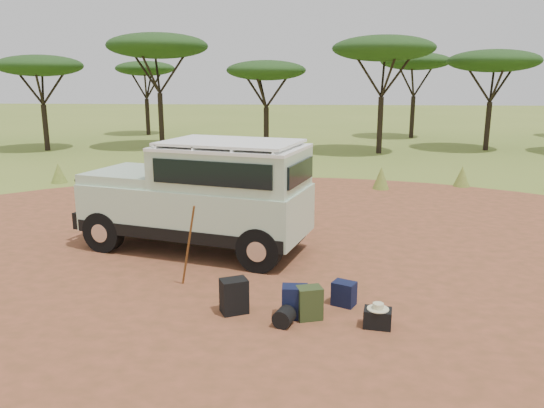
# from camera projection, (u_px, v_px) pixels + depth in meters

# --- Properties ---
(ground) EXTENTS (140.00, 140.00, 0.00)m
(ground) POSITION_uv_depth(u_px,v_px,m) (283.00, 269.00, 11.02)
(ground) COLOR olive
(ground) RESTS_ON ground
(dirt_clearing) EXTENTS (23.00, 23.00, 0.01)m
(dirt_clearing) POSITION_uv_depth(u_px,v_px,m) (283.00, 268.00, 11.02)
(dirt_clearing) COLOR #9C4E33
(dirt_clearing) RESTS_ON ground
(grass_fringe) EXTENTS (36.60, 1.60, 0.90)m
(grass_fringe) POSITION_uv_depth(u_px,v_px,m) (300.00, 175.00, 19.33)
(grass_fringe) COLOR olive
(grass_fringe) RESTS_ON ground
(acacia_treeline) EXTENTS (46.70, 13.20, 6.26)m
(acacia_treeline) POSITION_uv_depth(u_px,v_px,m) (319.00, 59.00, 29.04)
(acacia_treeline) COLOR black
(acacia_treeline) RESTS_ON ground
(safari_vehicle) EXTENTS (5.54, 3.35, 2.54)m
(safari_vehicle) POSITION_uv_depth(u_px,v_px,m) (203.00, 198.00, 11.99)
(safari_vehicle) COLOR #B3CFB1
(safari_vehicle) RESTS_ON ground
(walking_staff) EXTENTS (0.39, 0.32, 1.62)m
(walking_staff) POSITION_uv_depth(u_px,v_px,m) (188.00, 246.00, 9.89)
(walking_staff) COLOR brown
(walking_staff) RESTS_ON ground
(backpack_black) EXTENTS (0.53, 0.48, 0.60)m
(backpack_black) POSITION_uv_depth(u_px,v_px,m) (234.00, 296.00, 8.89)
(backpack_black) COLOR black
(backpack_black) RESTS_ON ground
(backpack_navy) EXTENTS (0.43, 0.31, 0.55)m
(backpack_navy) POSITION_uv_depth(u_px,v_px,m) (295.00, 302.00, 8.72)
(backpack_navy) COLOR #101835
(backpack_navy) RESTS_ON ground
(backpack_olive) EXTENTS (0.47, 0.40, 0.55)m
(backpack_olive) POSITION_uv_depth(u_px,v_px,m) (309.00, 303.00, 8.67)
(backpack_olive) COLOR #303D1C
(backpack_olive) RESTS_ON ground
(duffel_navy) EXTENTS (0.47, 0.42, 0.43)m
(duffel_navy) POSITION_uv_depth(u_px,v_px,m) (344.00, 294.00, 9.20)
(duffel_navy) COLOR #101835
(duffel_navy) RESTS_ON ground
(hard_case) EXTENTS (0.48, 0.37, 0.31)m
(hard_case) POSITION_uv_depth(u_px,v_px,m) (378.00, 318.00, 8.40)
(hard_case) COLOR black
(hard_case) RESTS_ON ground
(stuff_sack) EXTENTS (0.39, 0.39, 0.31)m
(stuff_sack) POSITION_uv_depth(u_px,v_px,m) (284.00, 317.00, 8.44)
(stuff_sack) COLOR black
(stuff_sack) RESTS_ON ground
(safari_hat) EXTENTS (0.35, 0.35, 0.10)m
(safari_hat) POSITION_uv_depth(u_px,v_px,m) (378.00, 307.00, 8.36)
(safari_hat) COLOR beige
(safari_hat) RESTS_ON hard_case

